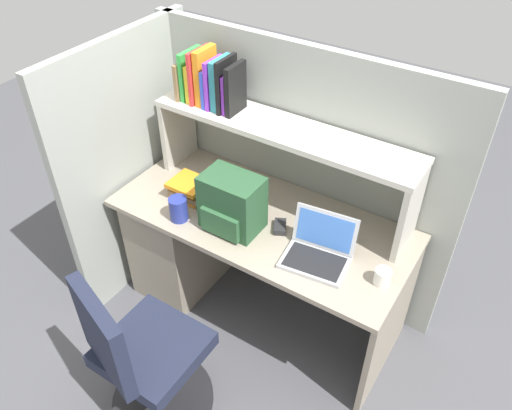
{
  "coord_description": "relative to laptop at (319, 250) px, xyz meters",
  "views": [
    {
      "loc": [
        1.08,
        -1.73,
        2.49
      ],
      "look_at": [
        0.0,
        -0.05,
        0.85
      ],
      "focal_mm": 35.95,
      "sensor_mm": 36.0,
      "label": 1
    }
  ],
  "objects": [
    {
      "name": "backpack",
      "position": [
        -0.48,
        -0.03,
        0.1
      ],
      "size": [
        0.3,
        0.23,
        0.3
      ],
      "color": "#264C2D",
      "rests_on": "desk"
    },
    {
      "name": "computer_mouse",
      "position": [
        -0.26,
        0.08,
        -0.03
      ],
      "size": [
        0.1,
        0.12,
        0.03
      ],
      "primitive_type": "cube",
      "rotation": [
        0.0,
        0.0,
        0.47
      ],
      "color": "#262628",
      "rests_on": "desk"
    },
    {
      "name": "reference_books_on_shelf",
      "position": [
        -0.83,
        0.3,
        0.53
      ],
      "size": [
        0.35,
        0.18,
        0.3
      ],
      "color": "olive",
      "rests_on": "overhead_hutch"
    },
    {
      "name": "laptop",
      "position": [
        0.0,
        0.0,
        0.0
      ],
      "size": [
        0.34,
        0.29,
        0.22
      ],
      "color": "#B7BABF",
      "rests_on": "desk"
    },
    {
      "name": "ground_plane",
      "position": [
        -0.39,
        0.1,
        -0.78
      ],
      "size": [
        8.0,
        8.0,
        0.0
      ],
      "primitive_type": "plane",
      "color": "#4C4C51"
    },
    {
      "name": "cubicle_partition_rear",
      "position": [
        -0.39,
        0.48,
        -0.01
      ],
      "size": [
        1.84,
        0.05,
        1.55
      ],
      "primitive_type": "cube",
      "color": "#939991",
      "rests_on": "ground_plane"
    },
    {
      "name": "snack_canister",
      "position": [
        -0.75,
        -0.14,
        0.02
      ],
      "size": [
        0.1,
        0.1,
        0.13
      ],
      "primitive_type": "cylinder",
      "color": "navy",
      "rests_on": "desk"
    },
    {
      "name": "desk_book_stack",
      "position": [
        -0.81,
        0.05,
        0.0
      ],
      "size": [
        0.21,
        0.18,
        0.1
      ],
      "color": "orange",
      "rests_on": "desk"
    },
    {
      "name": "paper_cup",
      "position": [
        0.32,
        0.01,
        -0.01
      ],
      "size": [
        0.08,
        0.08,
        0.08
      ],
      "primitive_type": "cylinder",
      "color": "white",
      "rests_on": "desk"
    },
    {
      "name": "cubicle_partition_left",
      "position": [
        -1.24,
        0.05,
        -0.01
      ],
      "size": [
        0.05,
        1.06,
        1.55
      ],
      "primitive_type": "cube",
      "color": "#939991",
      "rests_on": "ground_plane"
    },
    {
      "name": "overhead_hutch",
      "position": [
        -0.39,
        0.3,
        0.3
      ],
      "size": [
        1.44,
        0.28,
        0.45
      ],
      "color": "#BCB7AC",
      "rests_on": "desk"
    },
    {
      "name": "desk",
      "position": [
        -0.78,
        0.1,
        -0.38
      ],
      "size": [
        1.6,
        0.7,
        0.73
      ],
      "color": "gray",
      "rests_on": "ground_plane"
    },
    {
      "name": "office_chair",
      "position": [
        -0.5,
        -0.75,
        -0.39
      ],
      "size": [
        0.52,
        0.54,
        0.93
      ],
      "rotation": [
        0.0,
        0.0,
        2.81
      ],
      "color": "black",
      "rests_on": "ground_plane"
    }
  ]
}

